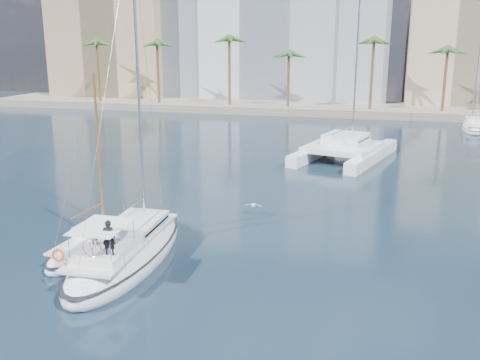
# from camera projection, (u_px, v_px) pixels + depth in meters

# --- Properties ---
(ground) EXTENTS (160.00, 160.00, 0.00)m
(ground) POSITION_uv_depth(u_px,v_px,m) (234.00, 244.00, 31.27)
(ground) COLOR black
(ground) RESTS_ON ground
(quay) EXTENTS (120.00, 14.00, 1.20)m
(quay) POSITION_uv_depth(u_px,v_px,m) (329.00, 108.00, 88.27)
(quay) COLOR gray
(quay) RESTS_ON ground
(building_modern) EXTENTS (42.00, 16.00, 28.00)m
(building_modern) POSITION_uv_depth(u_px,v_px,m) (273.00, 26.00, 98.98)
(building_modern) COLOR silver
(building_modern) RESTS_ON ground
(building_tan_left) EXTENTS (22.00, 14.00, 22.00)m
(building_tan_left) POSITION_uv_depth(u_px,v_px,m) (116.00, 43.00, 103.19)
(building_tan_left) COLOR tan
(building_tan_left) RESTS_ON ground
(building_beige) EXTENTS (20.00, 14.00, 20.00)m
(building_beige) POSITION_uv_depth(u_px,v_px,m) (470.00, 50.00, 89.04)
(building_beige) COLOR beige
(building_beige) RESTS_ON ground
(palm_left) EXTENTS (3.60, 3.60, 12.30)m
(palm_left) POSITION_uv_depth(u_px,v_px,m) (127.00, 48.00, 90.21)
(palm_left) COLOR brown
(palm_left) RESTS_ON ground
(palm_centre) EXTENTS (3.60, 3.60, 12.30)m
(palm_centre) POSITION_uv_depth(u_px,v_px,m) (330.00, 49.00, 82.06)
(palm_centre) COLOR brown
(palm_centre) RESTS_ON ground
(main_sloop) EXTENTS (4.33, 12.40, 18.21)m
(main_sloop) POSITION_uv_depth(u_px,v_px,m) (127.00, 252.00, 28.70)
(main_sloop) COLOR white
(main_sloop) RESTS_ON ground
(small_sloop) EXTENTS (2.86, 7.43, 10.45)m
(small_sloop) POSITION_uv_depth(u_px,v_px,m) (90.00, 246.00, 29.95)
(small_sloop) COLOR white
(small_sloop) RESTS_ON ground
(catamaran) EXTENTS (10.32, 15.06, 19.79)m
(catamaran) POSITION_uv_depth(u_px,v_px,m) (345.00, 147.00, 53.53)
(catamaran) COLOR white
(catamaran) RESTS_ON ground
(seagull) EXTENTS (1.22, 0.52, 0.22)m
(seagull) POSITION_uv_depth(u_px,v_px,m) (254.00, 205.00, 36.32)
(seagull) COLOR silver
(seagull) RESTS_ON ground
(moored_yacht_a) EXTENTS (3.37, 9.52, 11.90)m
(moored_yacht_a) POSITION_uv_depth(u_px,v_px,m) (472.00, 130.00, 70.51)
(moored_yacht_a) COLOR white
(moored_yacht_a) RESTS_ON ground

